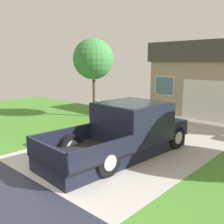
% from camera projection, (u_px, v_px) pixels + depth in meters
% --- Properties ---
extents(pickup_truck, '(2.34, 5.31, 1.69)m').
position_uv_depth(pickup_truck, '(128.00, 131.00, 8.51)').
color(pickup_truck, black).
rests_on(pickup_truck, ground).
extents(person_with_hat, '(0.51, 0.45, 1.69)m').
position_uv_depth(person_with_hat, '(99.00, 119.00, 9.21)').
color(person_with_hat, '#333842').
rests_on(person_with_hat, ground).
extents(handbag, '(0.36, 0.18, 0.47)m').
position_uv_depth(handbag, '(94.00, 143.00, 9.17)').
color(handbag, '#B24C56').
rests_on(handbag, ground).
extents(neighbor_tree, '(2.25, 2.19, 4.26)m').
position_uv_depth(neighbor_tree, '(93.00, 60.00, 13.82)').
color(neighbor_tree, brown).
rests_on(neighbor_tree, ground).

